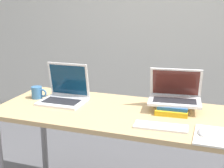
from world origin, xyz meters
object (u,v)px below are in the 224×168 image
at_px(mug, 37,92).
at_px(laptop_on_books, 175,95).
at_px(book_stack, 173,107).
at_px(mouse, 203,132).
at_px(notepad, 217,137).
at_px(laptop_left, 65,94).
at_px(wireless_keyboard, 161,127).

bearing_deg(mug, laptop_on_books, 5.40).
bearing_deg(book_stack, mug, -177.02).
bearing_deg(mouse, mug, 167.52).
distance_m(mouse, notepad, 0.07).
relative_size(notepad, mug, 2.21).
bearing_deg(laptop_left, notepad, -15.18).
relative_size(wireless_keyboard, mouse, 2.89).
bearing_deg(mouse, laptop_left, 164.63).
height_order(laptop_left, notepad, laptop_left).
distance_m(laptop_on_books, notepad, 0.48).
bearing_deg(notepad, wireless_keyboard, 173.54).
bearing_deg(laptop_on_books, laptop_left, -173.22).
xyz_separation_m(laptop_on_books, mug, (-1.00, -0.09, -0.06)).
bearing_deg(book_stack, laptop_on_books, 84.37).
bearing_deg(mug, notepad, -12.49).
bearing_deg(laptop_on_books, book_stack, -95.63).
height_order(mouse, mug, mug).
relative_size(mouse, notepad, 0.41).
height_order(wireless_keyboard, notepad, wireless_keyboard).
bearing_deg(notepad, laptop_left, 164.82).
distance_m(wireless_keyboard, notepad, 0.31).
height_order(book_stack, mug, mug).
distance_m(book_stack, laptop_on_books, 0.09).
bearing_deg(notepad, laptop_on_books, 126.45).
bearing_deg(wireless_keyboard, laptop_on_books, 85.41).
height_order(notepad, mug, mug).
distance_m(laptop_on_books, mug, 1.00).
height_order(wireless_keyboard, mouse, mouse).
height_order(laptop_left, mouse, laptop_left).
distance_m(laptop_left, mug, 0.22).
xyz_separation_m(laptop_on_books, wireless_keyboard, (-0.03, -0.34, -0.09)).
relative_size(book_stack, mug, 2.09).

